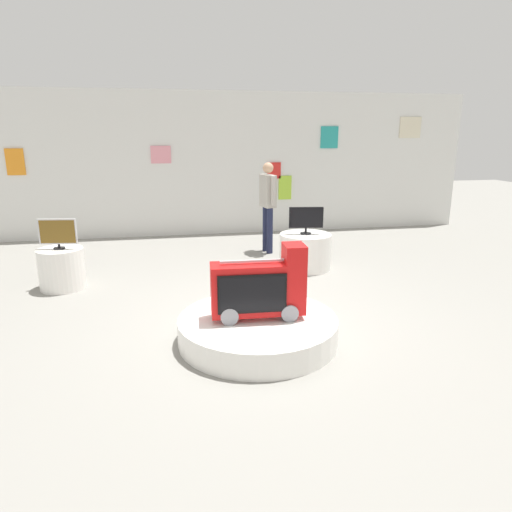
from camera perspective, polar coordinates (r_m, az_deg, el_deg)
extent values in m
plane|color=gray|center=(5.71, -0.21, -7.98)|extent=(30.00, 30.00, 0.00)
cube|color=silver|center=(10.36, -5.55, 11.35)|extent=(11.97, 0.10, 3.13)
cube|color=orange|center=(10.70, -27.96, 10.39)|extent=(0.36, 0.02, 0.54)
cube|color=pink|center=(10.24, -11.84, 12.34)|extent=(0.43, 0.02, 0.37)
cube|color=red|center=(10.53, 2.28, 10.66)|extent=(0.31, 0.02, 0.36)
cube|color=beige|center=(11.68, 18.78, 15.02)|extent=(0.53, 0.02, 0.48)
cube|color=teal|center=(10.86, 9.19, 14.48)|extent=(0.41, 0.02, 0.49)
cube|color=#9ECC33|center=(10.63, 3.65, 8.56)|extent=(0.30, 0.02, 0.54)
cylinder|color=white|center=(5.10, 0.22, -9.17)|extent=(1.76, 1.76, 0.28)
cylinder|color=gray|center=(4.98, -3.50, -6.90)|extent=(0.21, 0.37, 0.19)
cylinder|color=gray|center=(5.06, 3.88, -6.51)|extent=(0.21, 0.37, 0.19)
cube|color=red|center=(4.93, 0.23, -4.09)|extent=(1.03, 0.36, 0.56)
cube|color=red|center=(4.88, 4.82, 0.34)|extent=(0.24, 0.33, 0.20)
cube|color=black|center=(4.76, -0.45, -4.80)|extent=(0.73, 0.05, 0.42)
cube|color=black|center=(4.76, -0.45, -4.80)|extent=(0.69, 0.05, 0.38)
cube|color=#B2B2B7|center=(4.83, 0.23, -0.61)|extent=(0.81, 0.07, 0.02)
cylinder|color=white|center=(7.32, -23.18, -1.46)|extent=(0.66, 0.66, 0.60)
cylinder|color=black|center=(7.25, -23.43, 0.90)|extent=(0.16, 0.16, 0.02)
cylinder|color=black|center=(7.24, -23.46, 1.19)|extent=(0.04, 0.04, 0.06)
cube|color=silver|center=(7.20, -23.64, 2.84)|extent=(0.54, 0.11, 0.37)
cube|color=brown|center=(7.17, -23.65, 2.80)|extent=(0.50, 0.08, 0.33)
cylinder|color=white|center=(7.76, 6.18, 0.59)|extent=(0.87, 0.87, 0.60)
cylinder|color=black|center=(7.69, 6.25, 2.84)|extent=(0.19, 0.19, 0.02)
cylinder|color=black|center=(7.67, 6.26, 3.23)|extent=(0.04, 0.04, 0.09)
cube|color=black|center=(7.63, 6.30, 4.83)|extent=(0.57, 0.12, 0.35)
cube|color=black|center=(7.61, 6.38, 4.80)|extent=(0.52, 0.09, 0.31)
cylinder|color=#1E233F|center=(8.87, 1.22, 3.46)|extent=(0.12, 0.12, 0.89)
cylinder|color=#1E233F|center=(8.69, 1.73, 3.21)|extent=(0.12, 0.12, 0.89)
cube|color=#B2ADA3|center=(8.66, 1.50, 8.16)|extent=(0.27, 0.41, 0.60)
sphere|color=tan|center=(8.62, 1.52, 11.00)|extent=(0.20, 0.20, 0.20)
cylinder|color=#B2ADA3|center=(8.88, 0.90, 8.53)|extent=(0.08, 0.08, 0.54)
cylinder|color=#B2ADA3|center=(8.44, 2.14, 8.17)|extent=(0.08, 0.08, 0.54)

